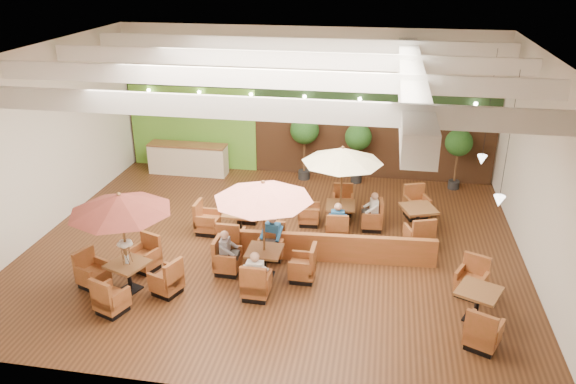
% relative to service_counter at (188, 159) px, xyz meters
% --- Properties ---
extents(room, '(14.04, 14.00, 5.52)m').
position_rel_service_counter_xyz_m(room, '(4.65, -3.88, 3.05)').
color(room, '#381E0F').
rests_on(room, ground).
extents(service_counter, '(3.00, 0.75, 1.18)m').
position_rel_service_counter_xyz_m(service_counter, '(0.00, 0.00, 0.00)').
color(service_counter, beige).
rests_on(service_counter, ground).
extents(booth_divider, '(5.79, 0.56, 0.80)m').
position_rel_service_counter_xyz_m(booth_divider, '(6.07, -5.72, -0.18)').
color(booth_divider, brown).
rests_on(booth_divider, ground).
extents(table_0, '(2.80, 2.80, 2.70)m').
position_rel_service_counter_xyz_m(table_0, '(1.25, -8.05, 1.24)').
color(table_0, brown).
rests_on(table_0, ground).
extents(table_1, '(2.67, 2.67, 2.74)m').
position_rel_service_counter_xyz_m(table_1, '(4.47, -6.83, 1.28)').
color(table_1, brown).
rests_on(table_1, ground).
extents(table_2, '(2.62, 2.62, 2.66)m').
position_rel_service_counter_xyz_m(table_2, '(6.16, -3.60, 1.23)').
color(table_2, brown).
rests_on(table_2, ground).
extents(table_3, '(1.83, 2.73, 1.59)m').
position_rel_service_counter_xyz_m(table_3, '(2.99, -4.71, -0.12)').
color(table_3, brown).
rests_on(table_3, ground).
extents(table_4, '(1.21, 2.92, 1.02)m').
position_rel_service_counter_xyz_m(table_4, '(9.70, -7.83, -0.19)').
color(table_4, brown).
rests_on(table_4, ground).
extents(table_5, '(1.22, 3.01, 1.06)m').
position_rel_service_counter_xyz_m(table_5, '(8.51, -3.56, -0.18)').
color(table_5, brown).
rests_on(table_5, ground).
extents(topiary_0, '(1.06, 1.06, 2.45)m').
position_rel_service_counter_xyz_m(topiary_0, '(4.47, 0.20, 1.24)').
color(topiary_0, black).
rests_on(topiary_0, ground).
extents(topiary_1, '(0.96, 0.96, 2.24)m').
position_rel_service_counter_xyz_m(topiary_1, '(6.43, 0.20, 1.09)').
color(topiary_1, black).
rests_on(topiary_1, ground).
extents(topiary_2, '(0.96, 0.96, 2.22)m').
position_rel_service_counter_xyz_m(topiary_2, '(9.94, 0.20, 1.07)').
color(topiary_2, black).
rests_on(topiary_2, ground).
extents(diner_0, '(0.41, 0.32, 0.84)m').
position_rel_service_counter_xyz_m(diner_0, '(4.47, -7.84, 0.19)').
color(diner_0, white).
rests_on(diner_0, ground).
extents(diner_1, '(0.44, 0.37, 0.84)m').
position_rel_service_counter_xyz_m(diner_1, '(4.47, -5.83, 0.19)').
color(diner_1, '#245F9C').
rests_on(diner_1, ground).
extents(diner_2, '(0.31, 0.39, 0.79)m').
position_rel_service_counter_xyz_m(diner_2, '(3.46, -6.83, 0.17)').
color(diner_2, slate).
rests_on(diner_2, ground).
extents(diner_3, '(0.41, 0.34, 0.81)m').
position_rel_service_counter_xyz_m(diner_3, '(6.16, -4.57, 0.18)').
color(diner_3, '#245F9C').
rests_on(diner_3, ground).
extents(diner_4, '(0.35, 0.41, 0.77)m').
position_rel_service_counter_xyz_m(diner_4, '(7.13, -3.60, 0.17)').
color(diner_4, white).
rests_on(diner_4, ground).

